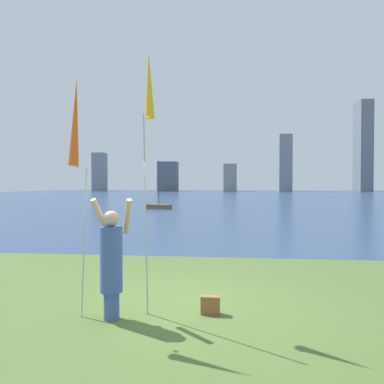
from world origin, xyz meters
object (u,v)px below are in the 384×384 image
Objects in this scene: person at (112,260)px; kite_flag_left at (75,126)px; kite_flag_right at (149,93)px; sailboat_0 at (159,206)px; bag at (210,305)px.

person is 2.16m from kite_flag_left.
person is at bearing -139.87° from kite_flag_right.
sailboat_0 is at bearing 96.12° from person.
sailboat_0 is at bearing 98.38° from kite_flag_left.
bag is at bearing 14.62° from kite_flag_left.
person reaches higher than bag.
kite_flag_right is 3.66m from bag.
sailboat_0 is (-5.89, 25.48, 0.09)m from bag.
bag is (1.55, 0.39, -0.80)m from person.
bag is at bearing 10.62° from person.
bag is 26.15m from sailboat_0.
bag is (1.03, -0.05, -3.51)m from kite_flag_right.
kite_flag_right is (1.03, 0.59, 0.62)m from kite_flag_left.
kite_flag_left reaches higher than person.
sailboat_0 is (-4.86, 25.43, -3.42)m from kite_flag_right.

